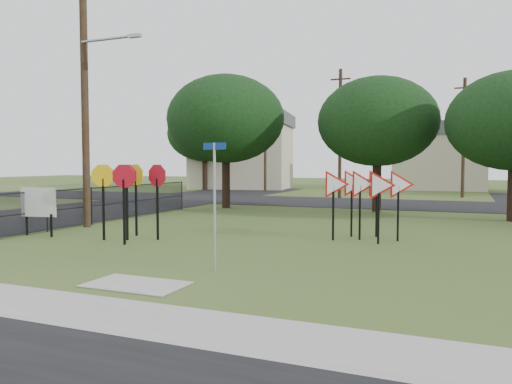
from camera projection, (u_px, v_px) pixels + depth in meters
ground at (195, 263)px, 12.25m from camera, size 140.00×140.00×0.00m
sidewalk at (71, 309)px, 8.38m from camera, size 30.00×1.60×0.02m
planting_strip at (11, 331)px, 7.28m from camera, size 30.00×0.80×0.02m
street_left at (89, 210)px, 26.08m from camera, size 8.00×50.00×0.02m
street_far at (357, 203)px, 30.68m from camera, size 60.00×8.00×0.02m
curb_pad at (136, 285)px, 10.04m from camera, size 2.00×1.20×0.02m
street_name_sign at (215, 197)px, 11.30m from camera, size 0.60×0.09×2.91m
stop_sign_cluster at (129, 183)px, 15.85m from camera, size 2.27×1.88×2.44m
yield_sign_cluster at (366, 187)px, 15.90m from camera, size 2.86×1.66×2.29m
info_board at (38, 204)px, 16.71m from camera, size 1.30×0.28×1.64m
utility_pole_main at (86, 90)px, 18.87m from camera, size 3.55×0.33×10.00m
far_pole_a at (340, 133)px, 34.87m from camera, size 1.40×0.24×9.00m
far_pole_b at (464, 137)px, 35.50m from camera, size 1.40×0.24×8.50m
far_pole_c at (265, 139)px, 43.47m from camera, size 1.40×0.24×9.00m
fence_run at (110, 203)px, 20.89m from camera, size 0.05×11.55×1.50m
house_left at (242, 151)px, 48.75m from camera, size 10.58×8.88×7.20m
house_mid at (441, 156)px, 47.40m from camera, size 8.40×8.40×6.20m
tree_near_left at (226, 119)px, 27.18m from camera, size 6.40×6.40×7.27m
tree_near_mid at (378, 122)px, 25.05m from camera, size 6.00×6.00×6.80m
tree_far_left at (205, 134)px, 45.74m from camera, size 6.80×6.80×7.73m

